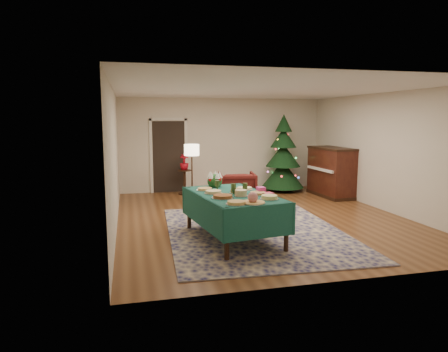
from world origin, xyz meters
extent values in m
plane|color=#593319|center=(0.00, 0.00, 0.00)|extent=(7.00, 7.00, 0.00)
plane|color=white|center=(0.00, 0.00, 2.70)|extent=(7.00, 7.00, 0.00)
plane|color=beige|center=(0.00, 3.50, 1.35)|extent=(6.00, 0.00, 6.00)
plane|color=beige|center=(0.00, -3.50, 1.35)|extent=(6.00, 0.00, 6.00)
plane|color=beige|center=(-3.00, 0.00, 1.35)|extent=(0.00, 7.00, 7.00)
plane|color=beige|center=(3.00, 0.00, 1.35)|extent=(0.00, 7.00, 7.00)
cube|color=black|center=(-1.60, 3.48, 1.02)|extent=(0.92, 0.02, 2.04)
cube|color=silver|center=(-2.10, 3.48, 1.05)|extent=(0.08, 0.04, 2.14)
cube|color=silver|center=(-1.10, 3.48, 1.05)|extent=(0.08, 0.04, 2.14)
cube|color=silver|center=(-1.60, 3.48, 2.10)|extent=(1.08, 0.04, 0.08)
cube|color=#14154D|center=(-0.47, -1.05, 0.01)|extent=(3.41, 4.36, 0.02)
cylinder|color=black|center=(-1.36, -2.41, 0.41)|extent=(0.08, 0.08, 0.81)
cylinder|color=black|center=(-1.64, -0.55, 0.41)|extent=(0.08, 0.08, 0.81)
cylinder|color=black|center=(-0.35, -2.26, 0.41)|extent=(0.08, 0.08, 0.81)
cylinder|color=black|center=(-0.63, -0.39, 0.41)|extent=(0.08, 0.08, 0.81)
cube|color=#144743|center=(-0.99, -1.40, 0.79)|extent=(1.49, 2.22, 0.04)
cube|color=#144743|center=(-1.14, -0.39, 0.56)|extent=(1.22, 0.21, 0.51)
cube|color=#144743|center=(-0.84, -2.41, 0.56)|extent=(1.22, 0.21, 0.51)
cube|color=#144743|center=(-0.41, -1.32, 0.56)|extent=(0.34, 2.08, 0.51)
cube|color=#144743|center=(-1.57, -1.49, 0.56)|extent=(0.34, 2.08, 0.51)
cylinder|color=silver|center=(-1.16, -2.23, 0.82)|extent=(0.32, 0.32, 0.01)
cylinder|color=tan|center=(-1.16, -2.23, 0.85)|extent=(0.28, 0.28, 0.04)
cylinder|color=silver|center=(-0.89, -2.22, 0.82)|extent=(0.38, 0.38, 0.01)
sphere|color=#CC727A|center=(-0.89, -2.22, 0.91)|extent=(0.16, 0.16, 0.16)
cylinder|color=silver|center=(-0.54, -1.98, 0.82)|extent=(0.31, 0.31, 0.01)
cylinder|color=#D8D172|center=(-0.54, -1.98, 0.85)|extent=(0.26, 0.26, 0.05)
cylinder|color=silver|center=(-1.25, -1.72, 0.82)|extent=(0.37, 0.37, 0.01)
cylinder|color=brown|center=(-1.25, -1.72, 0.85)|extent=(0.31, 0.31, 0.04)
cylinder|color=silver|center=(-0.92, -1.64, 0.82)|extent=(0.23, 0.23, 0.01)
cylinder|color=tan|center=(-0.92, -1.64, 0.88)|extent=(0.20, 0.20, 0.10)
cylinder|color=silver|center=(-0.59, -1.55, 0.82)|extent=(0.31, 0.31, 0.01)
cylinder|color=#B2844C|center=(-0.59, -1.55, 0.84)|extent=(0.27, 0.27, 0.03)
cylinder|color=silver|center=(-1.32, -1.28, 0.82)|extent=(0.32, 0.32, 0.01)
cylinder|color=#D8BF7F|center=(-1.32, -1.28, 0.85)|extent=(0.27, 0.27, 0.04)
cylinder|color=silver|center=(-0.91, -1.33, 0.82)|extent=(0.26, 0.26, 0.01)
cylinder|color=maroon|center=(-0.91, -1.33, 0.86)|extent=(0.22, 0.22, 0.07)
cylinder|color=silver|center=(-0.67, -1.03, 0.82)|extent=(0.31, 0.31, 0.01)
cylinder|color=#F2EACC|center=(-0.67, -1.03, 0.84)|extent=(0.26, 0.26, 0.03)
cylinder|color=silver|center=(-1.40, -0.94, 0.82)|extent=(0.31, 0.31, 0.01)
cylinder|color=tan|center=(-1.40, -0.94, 0.84)|extent=(0.26, 0.26, 0.03)
cone|color=#2D471E|center=(-1.19, -1.02, 0.86)|extent=(0.08, 0.08, 0.10)
cylinder|color=#2D471E|center=(-1.19, -1.02, 0.96)|extent=(0.09, 0.09, 0.10)
cone|color=#2D471E|center=(-0.79, -1.43, 0.86)|extent=(0.08, 0.08, 0.10)
cylinder|color=#2D471E|center=(-0.79, -1.43, 0.96)|extent=(0.09, 0.09, 0.10)
cone|color=#2D471E|center=(-1.00, -1.44, 0.86)|extent=(0.08, 0.08, 0.10)
cylinder|color=#2D471E|center=(-1.00, -1.44, 0.96)|extent=(0.09, 0.09, 0.10)
cube|color=#DA3C5F|center=(-0.44, -1.65, 0.84)|extent=(0.19, 0.19, 0.04)
cube|color=#E13EA2|center=(-0.49, -1.43, 0.87)|extent=(0.15, 0.15, 0.11)
sphere|color=#1E4C1E|center=(-1.14, -0.60, 0.92)|extent=(0.28, 0.28, 0.28)
cone|color=white|center=(-1.05, -0.60, 1.05)|extent=(0.11, 0.11, 0.13)
cone|color=white|center=(-1.11, -0.51, 1.05)|extent=(0.11, 0.11, 0.13)
cone|color=white|center=(-1.22, -0.55, 1.05)|extent=(0.11, 0.11, 0.13)
cone|color=white|center=(-1.22, -0.66, 1.05)|extent=(0.11, 0.11, 0.13)
cone|color=white|center=(-1.11, -0.70, 1.05)|extent=(0.11, 0.11, 0.13)
sphere|color=#B20C0F|center=(-1.04, -0.54, 0.97)|extent=(0.08, 0.08, 0.08)
sphere|color=#B20C0F|center=(-1.21, -0.50, 0.97)|extent=(0.08, 0.08, 0.08)
sphere|color=#B20C0F|center=(-1.24, -0.67, 0.97)|extent=(0.08, 0.08, 0.08)
sphere|color=#B20C0F|center=(-1.08, -0.70, 0.97)|extent=(0.08, 0.08, 0.08)
imported|color=#45110E|center=(-0.16, 1.33, 0.45)|extent=(0.98, 0.94, 0.90)
cylinder|color=#A57F3F|center=(-1.24, 1.56, 0.01)|extent=(0.25, 0.25, 0.03)
cylinder|color=black|center=(-1.24, 1.56, 0.68)|extent=(0.04, 0.04, 1.36)
cylinder|color=#FFEABF|center=(-1.24, 1.56, 1.36)|extent=(0.36, 0.36, 0.27)
cylinder|color=black|center=(-1.22, 3.02, 0.02)|extent=(0.35, 0.35, 0.04)
cylinder|color=black|center=(-1.22, 3.02, 0.34)|extent=(0.08, 0.08, 0.64)
cylinder|color=black|center=(-1.22, 3.02, 0.68)|extent=(0.39, 0.39, 0.03)
imported|color=#A50B18|center=(-1.22, 3.02, 0.82)|extent=(0.25, 0.44, 0.25)
cylinder|color=black|center=(1.67, 2.90, 0.09)|extent=(0.13, 0.13, 0.18)
cone|color=black|center=(1.67, 2.90, 0.50)|extent=(1.43, 1.43, 0.78)
cone|color=black|center=(1.67, 2.90, 1.06)|extent=(1.17, 1.17, 0.67)
cone|color=black|center=(1.67, 2.90, 1.57)|extent=(0.88, 0.88, 0.56)
cone|color=black|center=(1.67, 2.90, 1.99)|extent=(0.57, 0.57, 0.50)
cube|color=black|center=(2.66, 1.84, 0.04)|extent=(0.74, 1.56, 0.09)
cube|color=black|center=(2.66, 1.84, 0.67)|extent=(0.72, 1.54, 1.25)
cube|color=black|center=(2.66, 1.84, 1.31)|extent=(0.76, 1.58, 0.05)
cube|color=white|center=(2.33, 1.82, 0.75)|extent=(0.19, 1.30, 0.06)
camera|label=1|loc=(-2.75, -7.98, 2.11)|focal=32.00mm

